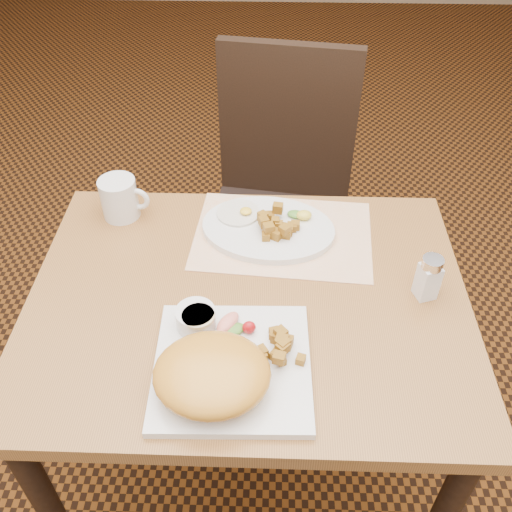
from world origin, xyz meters
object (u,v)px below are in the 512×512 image
at_px(table, 248,331).
at_px(plate_square, 232,366).
at_px(chair_far, 280,193).
at_px(salt_shaker, 429,277).
at_px(plate_oval, 268,229).
at_px(coffee_mug, 120,198).

bearing_deg(table, plate_square, -96.45).
height_order(chair_far, salt_shaker, chair_far).
distance_m(table, plate_oval, 0.24).
relative_size(plate_oval, salt_shaker, 3.05).
distance_m(table, coffee_mug, 0.43).
height_order(table, plate_oval, plate_oval).
height_order(plate_square, plate_oval, plate_oval).
relative_size(table, chair_far, 0.93).
relative_size(chair_far, plate_square, 3.46).
height_order(table, chair_far, chair_far).
height_order(chair_far, coffee_mug, chair_far).
bearing_deg(table, chair_far, 83.73).
xyz_separation_m(plate_square, plate_oval, (0.06, 0.39, 0.00)).
xyz_separation_m(table, salt_shaker, (0.36, 0.02, 0.16)).
bearing_deg(salt_shaker, plate_oval, 149.68).
xyz_separation_m(chair_far, plate_oval, (-0.03, -0.44, 0.22)).
height_order(table, coffee_mug, coffee_mug).
distance_m(chair_far, salt_shaker, 0.74).
bearing_deg(coffee_mug, chair_far, 45.43).
height_order(plate_oval, salt_shaker, salt_shaker).
distance_m(plate_oval, salt_shaker, 0.38).
height_order(table, plate_square, plate_square).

